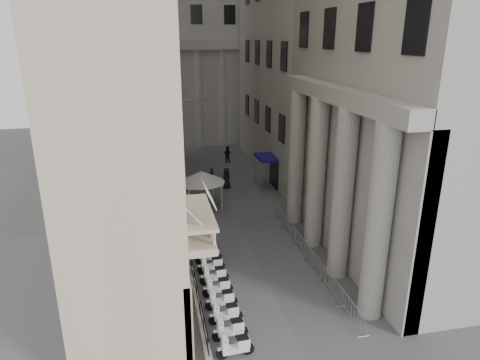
# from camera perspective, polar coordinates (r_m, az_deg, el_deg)

# --- Properties ---
(far_building) EXTENTS (22.00, 10.00, 30.00)m
(far_building) POSITION_cam_1_polar(r_m,az_deg,el_deg) (59.26, -6.36, 19.91)
(far_building) COLOR #A8A69F
(far_building) RESTS_ON ground
(iron_fence) EXTENTS (0.30, 28.00, 1.40)m
(iron_fence) POSITION_cam_1_polar(r_m,az_deg,el_deg) (32.01, -7.60, -6.64)
(iron_fence) COLOR black
(iron_fence) RESTS_ON ground
(blue_awning) EXTENTS (1.60, 3.00, 3.00)m
(blue_awning) POSITION_cam_1_polar(r_m,az_deg,el_deg) (40.66, 3.41, -0.91)
(blue_awning) COLOR navy
(blue_awning) RESTS_ON ground
(flag) EXTENTS (1.00, 1.40, 8.20)m
(flag) POSITION_cam_1_polar(r_m,az_deg,el_deg) (21.04, -3.62, -21.61)
(flag) COLOR #9E0C11
(flag) RESTS_ON ground
(scooter_0) EXTENTS (1.43, 0.64, 1.50)m
(scooter_0) POSITION_cam_1_polar(r_m,az_deg,el_deg) (20.66, -0.58, -22.47)
(scooter_0) COLOR silver
(scooter_0) RESTS_ON ground
(scooter_1) EXTENTS (1.43, 0.64, 1.50)m
(scooter_1) POSITION_cam_1_polar(r_m,az_deg,el_deg) (21.58, -1.26, -20.38)
(scooter_1) COLOR silver
(scooter_1) RESTS_ON ground
(scooter_2) EXTENTS (1.43, 0.64, 1.50)m
(scooter_2) POSITION_cam_1_polar(r_m,az_deg,el_deg) (22.52, -1.87, -18.47)
(scooter_2) COLOR silver
(scooter_2) RESTS_ON ground
(scooter_3) EXTENTS (1.43, 0.64, 1.50)m
(scooter_3) POSITION_cam_1_polar(r_m,az_deg,el_deg) (23.49, -2.41, -16.71)
(scooter_3) COLOR silver
(scooter_3) RESTS_ON ground
(scooter_4) EXTENTS (1.43, 0.64, 1.50)m
(scooter_4) POSITION_cam_1_polar(r_m,az_deg,el_deg) (24.48, -2.90, -15.09)
(scooter_4) COLOR silver
(scooter_4) RESTS_ON ground
(scooter_5) EXTENTS (1.43, 0.64, 1.50)m
(scooter_5) POSITION_cam_1_polar(r_m,az_deg,el_deg) (25.50, -3.35, -13.59)
(scooter_5) COLOR silver
(scooter_5) RESTS_ON ground
(scooter_6) EXTENTS (1.43, 0.64, 1.50)m
(scooter_6) POSITION_cam_1_polar(r_m,az_deg,el_deg) (26.52, -3.76, -12.21)
(scooter_6) COLOR silver
(scooter_6) RESTS_ON ground
(scooter_7) EXTENTS (1.43, 0.64, 1.50)m
(scooter_7) POSITION_cam_1_polar(r_m,az_deg,el_deg) (27.57, -4.13, -10.93)
(scooter_7) COLOR silver
(scooter_7) RESTS_ON ground
(scooter_8) EXTENTS (1.43, 0.64, 1.50)m
(scooter_8) POSITION_cam_1_polar(r_m,az_deg,el_deg) (28.63, -4.47, -9.75)
(scooter_8) COLOR silver
(scooter_8) RESTS_ON ground
(scooter_9) EXTENTS (1.43, 0.64, 1.50)m
(scooter_9) POSITION_cam_1_polar(r_m,az_deg,el_deg) (29.70, -4.79, -8.65)
(scooter_9) COLOR silver
(scooter_9) RESTS_ON ground
(scooter_10) EXTENTS (1.43, 0.64, 1.50)m
(scooter_10) POSITION_cam_1_polar(r_m,az_deg,el_deg) (30.78, -5.08, -7.63)
(scooter_10) COLOR silver
(scooter_10) RESTS_ON ground
(scooter_11) EXTENTS (1.43, 0.64, 1.50)m
(scooter_11) POSITION_cam_1_polar(r_m,az_deg,el_deg) (31.87, -5.35, -6.67)
(scooter_11) COLOR silver
(scooter_11) RESTS_ON ground
(scooter_12) EXTENTS (1.43, 0.64, 1.50)m
(scooter_12) POSITION_cam_1_polar(r_m,az_deg,el_deg) (32.97, -5.61, -5.78)
(scooter_12) COLOR silver
(scooter_12) RESTS_ON ground
(scooter_13) EXTENTS (1.43, 0.64, 1.50)m
(scooter_13) POSITION_cam_1_polar(r_m,az_deg,el_deg) (34.08, -5.84, -4.95)
(scooter_13) COLOR silver
(scooter_13) RESTS_ON ground
(scooter_14) EXTENTS (1.43, 0.64, 1.50)m
(scooter_14) POSITION_cam_1_polar(r_m,az_deg,el_deg) (35.19, -6.06, -4.17)
(scooter_14) COLOR silver
(scooter_14) RESTS_ON ground
(scooter_15) EXTENTS (1.43, 0.64, 1.50)m
(scooter_15) POSITION_cam_1_polar(r_m,az_deg,el_deg) (36.32, -6.27, -3.44)
(scooter_15) COLOR silver
(scooter_15) RESTS_ON ground
(barrier_0) EXTENTS (0.60, 2.40, 1.10)m
(barrier_0) POSITION_cam_1_polar(r_m,az_deg,el_deg) (23.28, 14.68, -17.77)
(barrier_0) COLOR #A2A4AA
(barrier_0) RESTS_ON ground
(barrier_1) EXTENTS (0.60, 2.40, 1.10)m
(barrier_1) POSITION_cam_1_polar(r_m,az_deg,el_deg) (25.11, 12.12, -14.58)
(barrier_1) COLOR #A2A4AA
(barrier_1) RESTS_ON ground
(barrier_2) EXTENTS (0.60, 2.40, 1.10)m
(barrier_2) POSITION_cam_1_polar(r_m,az_deg,el_deg) (27.05, 9.98, -11.82)
(barrier_2) COLOR #A2A4AA
(barrier_2) RESTS_ON ground
(barrier_3) EXTENTS (0.60, 2.40, 1.10)m
(barrier_3) POSITION_cam_1_polar(r_m,az_deg,el_deg) (29.08, 8.17, -9.42)
(barrier_3) COLOR #A2A4AA
(barrier_3) RESTS_ON ground
(barrier_4) EXTENTS (0.60, 2.40, 1.10)m
(barrier_4) POSITION_cam_1_polar(r_m,az_deg,el_deg) (31.17, 6.61, -7.33)
(barrier_4) COLOR #A2A4AA
(barrier_4) RESTS_ON ground
(barrier_5) EXTENTS (0.60, 2.40, 1.10)m
(barrier_5) POSITION_cam_1_polar(r_m,az_deg,el_deg) (33.32, 5.27, -5.50)
(barrier_5) COLOR #A2A4AA
(barrier_5) RESTS_ON ground
(security_tent) EXTENTS (3.81, 3.81, 3.10)m
(security_tent) POSITION_cam_1_polar(r_m,az_deg,el_deg) (35.15, -4.87, 0.34)
(security_tent) COLOR silver
(security_tent) RESTS_ON ground
(street_lamp) EXTENTS (2.66, 1.21, 8.64)m
(street_lamp) POSITION_cam_1_polar(r_m,az_deg,el_deg) (36.38, -7.32, 5.13)
(street_lamp) COLOR #999BA1
(street_lamp) RESTS_ON ground
(info_kiosk) EXTENTS (0.52, 0.94, 1.91)m
(info_kiosk) POSITION_cam_1_polar(r_m,az_deg,el_deg) (33.93, -7.81, -3.37)
(info_kiosk) COLOR black
(info_kiosk) RESTS_ON ground
(pedestrian_a) EXTENTS (0.64, 0.49, 1.57)m
(pedestrian_a) POSITION_cam_1_polar(r_m,az_deg,el_deg) (41.33, -3.78, 0.56)
(pedestrian_a) COLOR black
(pedestrian_a) RESTS_ON ground
(pedestrian_b) EXTENTS (1.14, 1.08, 1.86)m
(pedestrian_b) POSITION_cam_1_polar(r_m,az_deg,el_deg) (48.35, -1.71, 3.46)
(pedestrian_b) COLOR black
(pedestrian_b) RESTS_ON ground
(pedestrian_c) EXTENTS (1.14, 1.09, 1.96)m
(pedestrian_c) POSITION_cam_1_polar(r_m,az_deg,el_deg) (39.94, -1.79, 0.24)
(pedestrian_c) COLOR black
(pedestrian_c) RESTS_ON ground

